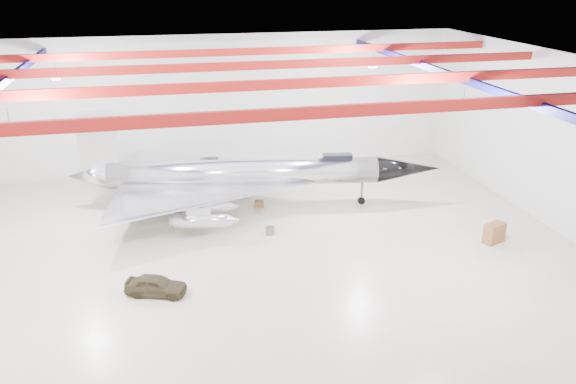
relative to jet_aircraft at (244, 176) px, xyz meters
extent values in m
plane|color=#BFB498|center=(-1.11, -6.43, -2.31)|extent=(40.00, 40.00, 0.00)
plane|color=silver|center=(-1.11, 8.57, 3.19)|extent=(40.00, 0.00, 40.00)
plane|color=silver|center=(18.89, -6.43, 3.19)|extent=(0.00, 30.00, 30.00)
plane|color=#0A0F38|center=(-1.11, -6.43, 8.69)|extent=(40.00, 40.00, 0.00)
cube|color=maroon|center=(-1.11, -15.43, 8.09)|extent=(39.50, 0.25, 0.50)
cube|color=maroon|center=(-1.11, -9.43, 8.09)|extent=(39.50, 0.25, 0.50)
cube|color=maroon|center=(-1.11, -3.43, 8.09)|extent=(39.50, 0.25, 0.50)
cube|color=maroon|center=(-1.11, 2.57, 8.09)|extent=(39.50, 0.25, 0.50)
cube|color=#0E0E54|center=(10.89, -6.43, 7.79)|extent=(0.25, 29.50, 0.40)
cube|color=silver|center=(-11.11, -12.43, 7.39)|extent=(0.55, 0.55, 0.25)
cube|color=silver|center=(8.89, -12.43, 7.39)|extent=(0.55, 0.55, 0.25)
cube|color=silver|center=(-11.11, -0.43, 7.39)|extent=(0.55, 0.55, 0.25)
cube|color=silver|center=(8.89, -0.43, 7.39)|extent=(0.55, 0.55, 0.25)
cylinder|color=silver|center=(0.05, -0.01, 0.27)|extent=(18.49, 4.70, 1.84)
cone|color=black|center=(11.43, -1.81, 0.27)|extent=(4.84, 2.54, 1.84)
cone|color=silver|center=(-10.42, 1.65, 0.27)|extent=(3.02, 2.25, 1.84)
cube|color=silver|center=(-9.51, 1.50, 2.66)|extent=(2.57, 0.51, 4.15)
cube|color=black|center=(6.42, -1.02, 1.24)|extent=(2.12, 1.05, 0.46)
cylinder|color=silver|center=(-3.47, -4.58, -1.02)|extent=(3.59, 1.37, 0.83)
cylinder|color=silver|center=(-3.11, -2.31, -1.02)|extent=(3.59, 1.37, 0.83)
cylinder|color=silver|center=(-2.25, 3.15, -1.02)|extent=(3.59, 1.37, 0.83)
cylinder|color=silver|center=(-1.89, 5.43, -1.02)|extent=(3.59, 1.37, 0.83)
cylinder|color=#59595B|center=(8.24, -1.30, -1.48)|extent=(0.17, 0.17, 1.66)
cylinder|color=black|center=(8.24, -1.30, -2.05)|extent=(0.54, 0.28, 0.52)
cylinder|color=#59595B|center=(-3.95, -1.71, -1.48)|extent=(0.17, 0.17, 1.66)
cylinder|color=black|center=(-3.95, -1.71, -2.05)|extent=(0.54, 0.28, 0.52)
cylinder|color=#59595B|center=(-3.23, 2.84, -1.48)|extent=(0.17, 0.17, 1.66)
cylinder|color=black|center=(-3.23, 2.84, -2.05)|extent=(0.54, 0.28, 0.52)
imported|color=#37311B|center=(-6.16, -10.37, -1.78)|extent=(3.39, 2.25, 1.07)
cube|color=brown|center=(14.10, -8.86, -1.68)|extent=(1.52, 1.14, 1.25)
cube|color=maroon|center=(-4.14, 1.63, -2.16)|extent=(0.53, 0.48, 0.30)
cylinder|color=#59595B|center=(0.93, -4.71, -2.06)|extent=(0.62, 0.62, 0.50)
cube|color=olive|center=(1.03, -0.20, -2.09)|extent=(0.74, 0.65, 0.45)
cube|color=#59595B|center=(-8.85, -0.10, -2.16)|extent=(0.51, 0.44, 0.30)
cube|color=olive|center=(-3.30, -1.42, -2.13)|extent=(0.61, 0.54, 0.36)
cylinder|color=#59595B|center=(0.50, 2.47, -2.12)|extent=(0.45, 0.45, 0.38)
camera|label=1|loc=(-5.07, -36.23, 13.30)|focal=35.00mm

